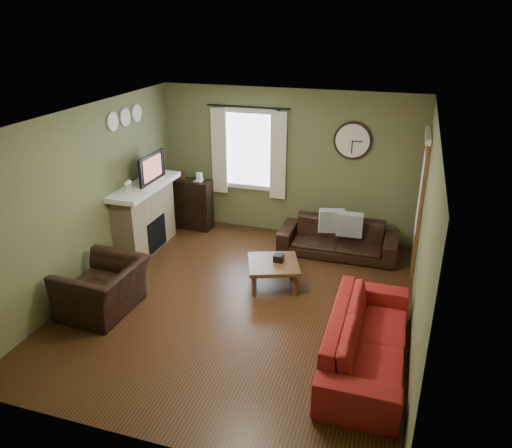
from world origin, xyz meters
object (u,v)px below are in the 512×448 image
(sofa_brown, at_px, (338,238))
(bookshelf, at_px, (191,204))
(sofa_red, at_px, (367,339))
(coffee_table, at_px, (273,274))
(armchair, at_px, (103,288))

(sofa_brown, bearing_deg, bookshelf, 174.03)
(sofa_red, bearing_deg, coffee_table, 47.73)
(sofa_brown, xyz_separation_m, coffee_table, (-0.74, -1.35, -0.09))
(bookshelf, bearing_deg, coffee_table, -38.63)
(sofa_red, bearing_deg, sofa_brown, 15.62)
(sofa_brown, bearing_deg, sofa_red, -74.38)
(bookshelf, xyz_separation_m, sofa_red, (3.56, -3.01, -0.14))
(sofa_brown, distance_m, coffee_table, 1.55)
(armchair, distance_m, coffee_table, 2.41)
(sofa_brown, xyz_separation_m, armchair, (-2.75, -2.68, 0.06))
(sofa_red, xyz_separation_m, coffee_table, (-1.50, 1.37, -0.13))
(sofa_red, height_order, coffee_table, sofa_red)
(armchair, bearing_deg, sofa_brown, 136.21)
(bookshelf, height_order, sofa_brown, bookshelf)
(sofa_brown, relative_size, coffee_table, 2.68)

